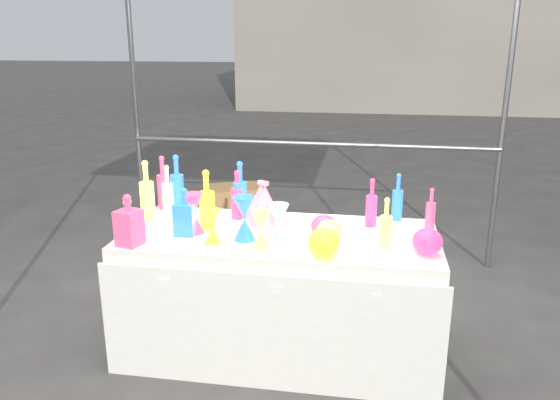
% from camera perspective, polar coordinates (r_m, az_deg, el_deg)
% --- Properties ---
extents(ground, '(80.00, 80.00, 0.00)m').
position_cam_1_polar(ground, '(3.48, 0.00, -15.15)').
color(ground, '#5B5854').
rests_on(ground, ground).
extents(display_table, '(1.84, 0.83, 0.75)m').
position_cam_1_polar(display_table, '(3.29, -0.03, -9.69)').
color(display_table, white).
rests_on(display_table, ground).
extents(cardboard_box_closed, '(0.63, 0.56, 0.38)m').
position_cam_1_polar(cardboard_box_closed, '(5.62, -4.79, -0.46)').
color(cardboard_box_closed, tan).
rests_on(cardboard_box_closed, ground).
extents(cardboard_box_flat, '(0.90, 0.79, 0.06)m').
position_cam_1_polar(cardboard_box_flat, '(5.25, 2.21, -3.47)').
color(cardboard_box_flat, tan).
rests_on(cardboard_box_flat, ground).
extents(bottle_1, '(0.11, 0.11, 0.36)m').
position_cam_1_polar(bottle_1, '(3.61, -10.72, 1.85)').
color(bottle_1, '#188845').
rests_on(bottle_1, display_table).
extents(bottle_2, '(0.09, 0.09, 0.35)m').
position_cam_1_polar(bottle_2, '(3.64, -12.13, 1.81)').
color(bottle_2, '#FD541A').
rests_on(bottle_2, display_table).
extents(bottle_3, '(0.09, 0.09, 0.31)m').
position_cam_1_polar(bottle_3, '(3.38, -4.48, 0.58)').
color(bottle_3, '#1D41AE').
rests_on(bottle_3, display_table).
extents(bottle_4, '(0.11, 0.11, 0.37)m').
position_cam_1_polar(bottle_4, '(3.44, -13.76, 1.02)').
color(bottle_4, '#147882').
rests_on(bottle_4, display_table).
extents(bottle_5, '(0.09, 0.09, 0.33)m').
position_cam_1_polar(bottle_5, '(3.48, -11.64, 0.96)').
color(bottle_5, '#C92881').
rests_on(bottle_5, display_table).
extents(bottle_6, '(0.10, 0.10, 0.36)m').
position_cam_1_polar(bottle_6, '(3.21, -7.66, 0.06)').
color(bottle_6, red).
rests_on(bottle_6, display_table).
extents(bottle_7, '(0.09, 0.09, 0.36)m').
position_cam_1_polar(bottle_7, '(3.38, -4.18, 1.08)').
color(bottle_7, '#188845').
rests_on(bottle_7, display_table).
extents(decanter_0, '(0.12, 0.12, 0.25)m').
position_cam_1_polar(decanter_0, '(3.11, -15.54, -2.00)').
color(decanter_0, red).
rests_on(decanter_0, display_table).
extents(decanter_1, '(0.15, 0.15, 0.29)m').
position_cam_1_polar(decanter_1, '(3.05, -15.53, -2.01)').
color(decanter_1, '#FD541A').
rests_on(decanter_1, display_table).
extents(decanter_2, '(0.12, 0.12, 0.28)m').
position_cam_1_polar(decanter_2, '(3.14, -9.91, -1.18)').
color(decanter_2, '#188845').
rests_on(decanter_2, display_table).
extents(hourglass_0, '(0.14, 0.14, 0.23)m').
position_cam_1_polar(hourglass_0, '(3.16, -9.00, -1.38)').
color(hourglass_0, '#FD541A').
rests_on(hourglass_0, display_table).
extents(hourglass_2, '(0.10, 0.10, 0.21)m').
position_cam_1_polar(hourglass_2, '(2.91, -1.98, -3.09)').
color(hourglass_2, '#147882').
rests_on(hourglass_2, display_table).
extents(hourglass_3, '(0.14, 0.14, 0.23)m').
position_cam_1_polar(hourglass_3, '(2.96, -0.14, -2.54)').
color(hourglass_3, '#C92881').
rests_on(hourglass_3, display_table).
extents(hourglass_4, '(0.12, 0.12, 0.19)m').
position_cam_1_polar(hourglass_4, '(3.00, -7.07, -2.77)').
color(hourglass_4, red).
rests_on(hourglass_4, display_table).
extents(hourglass_5, '(0.13, 0.13, 0.25)m').
position_cam_1_polar(hourglass_5, '(3.02, -3.75, -1.93)').
color(hourglass_5, '#188845').
rests_on(hourglass_5, display_table).
extents(globe_0, '(0.17, 0.17, 0.13)m').
position_cam_1_polar(globe_0, '(2.81, 4.61, -4.61)').
color(globe_0, red).
rests_on(globe_0, display_table).
extents(globe_1, '(0.19, 0.19, 0.12)m').
position_cam_1_polar(globe_1, '(2.99, 5.21, -3.49)').
color(globe_1, '#147882').
rests_on(globe_1, display_table).
extents(globe_2, '(0.17, 0.17, 0.12)m').
position_cam_1_polar(globe_2, '(3.07, 4.62, -2.94)').
color(globe_2, '#FD541A').
rests_on(globe_2, display_table).
extents(globe_3, '(0.20, 0.20, 0.13)m').
position_cam_1_polar(globe_3, '(2.93, 15.13, -4.38)').
color(globe_3, '#1D41AE').
rests_on(globe_3, display_table).
extents(lampshade_0, '(0.20, 0.20, 0.23)m').
position_cam_1_polar(lampshade_0, '(3.41, -2.01, 0.11)').
color(lampshade_0, yellow).
rests_on(lampshade_0, display_table).
extents(lampshade_1, '(0.28, 0.28, 0.26)m').
position_cam_1_polar(lampshade_1, '(3.27, -1.59, -0.32)').
color(lampshade_1, yellow).
rests_on(lampshade_1, display_table).
extents(bottle_8, '(0.07, 0.07, 0.30)m').
position_cam_1_polar(bottle_8, '(3.41, 12.19, 0.33)').
color(bottle_8, '#188845').
rests_on(bottle_8, display_table).
extents(bottle_9, '(0.06, 0.06, 0.25)m').
position_cam_1_polar(bottle_9, '(3.31, 15.48, -0.86)').
color(bottle_9, '#FD541A').
rests_on(bottle_9, display_table).
extents(bottle_10, '(0.08, 0.08, 0.30)m').
position_cam_1_polar(bottle_10, '(3.27, 9.54, -0.25)').
color(bottle_10, '#1D41AE').
rests_on(bottle_10, display_table).
extents(bottle_11, '(0.06, 0.06, 0.28)m').
position_cam_1_polar(bottle_11, '(2.94, 11.01, -2.39)').
color(bottle_11, '#147882').
rests_on(bottle_11, display_table).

